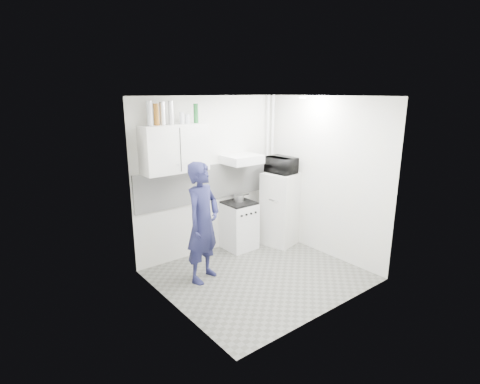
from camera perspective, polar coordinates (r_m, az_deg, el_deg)
floor at (r=5.74m, az=2.98°, el=-12.53°), size 2.80×2.80×0.00m
ceiling at (r=5.09m, az=3.39°, el=14.37°), size 2.80×2.80×0.00m
wall_back at (r=6.24m, az=-4.42°, el=2.43°), size 2.80×0.00×2.80m
wall_left at (r=4.51m, az=-10.36°, el=-2.74°), size 0.00×2.60×2.60m
wall_right at (r=6.26m, az=12.87°, el=2.13°), size 0.00×2.60×2.60m
person at (r=5.33m, az=-5.68°, el=-4.64°), size 0.75×0.63×1.74m
stove at (r=6.52m, az=-0.13°, el=-5.18°), size 0.51×0.51×0.81m
fridge at (r=6.68m, az=6.14°, el=-2.55°), size 0.66×0.66×1.30m
stove_top at (r=6.38m, az=-0.13°, el=-1.64°), size 0.49×0.49×0.03m
saucepan at (r=6.44m, az=-0.19°, el=-0.89°), size 0.18×0.18×0.10m
microwave at (r=6.48m, az=6.33°, el=4.12°), size 0.53×0.37×0.28m
bottle_a at (r=5.40m, az=-13.62°, el=11.56°), size 0.08×0.08×0.34m
bottle_b at (r=5.44m, az=-12.63°, el=11.46°), size 0.08×0.08×0.30m
bottle_c at (r=5.48m, az=-11.74°, el=11.65°), size 0.08×0.08×0.32m
bottle_d at (r=5.54m, az=-10.49°, el=11.80°), size 0.08×0.08×0.33m
canister_a at (r=5.63m, az=-8.86°, el=11.08°), size 0.07×0.07×0.17m
canister_b at (r=5.68m, az=-8.02°, el=11.00°), size 0.07×0.07×0.14m
bottle_e at (r=5.75m, az=-6.74°, el=11.82°), size 0.07×0.07×0.29m
upper_cabinet at (r=5.61m, az=-9.94°, el=6.54°), size 1.00×0.35×0.70m
range_hood at (r=6.24m, az=0.26°, el=5.01°), size 0.60×0.50×0.14m
backsplash at (r=6.25m, az=-4.32°, el=1.51°), size 2.74×0.03×0.60m
pipe_a at (r=6.97m, az=4.89°, el=3.75°), size 0.05×0.05×2.60m
pipe_b at (r=6.89m, az=4.15°, el=3.64°), size 0.04×0.04×2.60m
ceiling_spot_fixture at (r=5.94m, az=9.54°, el=14.00°), size 0.10×0.10×0.02m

